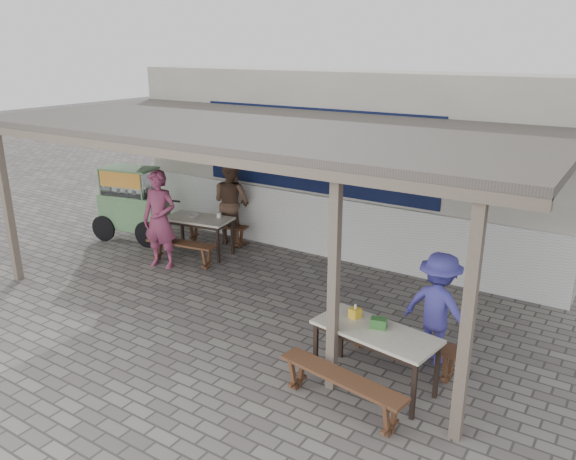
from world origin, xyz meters
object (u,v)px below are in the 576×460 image
(bench_left_street, at_px, (181,248))
(patron_street_side, at_px, (160,219))
(table_right, at_px, (375,336))
(condiment_bowl, at_px, (193,216))
(bench_left_wall, at_px, (216,229))
(table_left, at_px, (199,222))
(donation_box, at_px, (379,323))
(bench_right_wall, at_px, (403,340))
(patron_right_table, at_px, (438,309))
(tissue_box, at_px, (355,313))
(vendor_cart, at_px, (132,201))
(bench_right_street, at_px, (341,384))
(patron_wall_side, at_px, (232,202))
(condiment_jar, at_px, (219,215))

(bench_left_street, relative_size, patron_street_side, 0.78)
(table_right, distance_m, condiment_bowl, 5.44)
(bench_left_wall, xyz_separation_m, condiment_bowl, (-0.02, -0.64, 0.44))
(table_left, xyz_separation_m, donation_box, (4.81, -2.24, 0.14))
(table_right, relative_size, bench_right_wall, 0.97)
(table_left, height_order, patron_right_table, patron_right_table)
(patron_right_table, xyz_separation_m, donation_box, (-0.43, -0.89, 0.06))
(patron_right_table, relative_size, tissue_box, 12.47)
(patron_right_table, bearing_deg, bench_left_street, 3.07)
(tissue_box, relative_size, donation_box, 0.65)
(vendor_cart, distance_m, donation_box, 6.94)
(table_left, distance_m, tissue_box, 4.95)
(bench_right_street, bearing_deg, patron_wall_side, 148.62)
(patron_right_table, height_order, condiment_bowl, patron_right_table)
(bench_right_street, distance_m, condiment_bowl, 5.68)
(bench_right_street, bearing_deg, table_left, 156.43)
(vendor_cart, height_order, tissue_box, vendor_cart)
(bench_right_wall, bearing_deg, patron_wall_side, 160.74)
(table_left, bearing_deg, bench_right_street, -41.26)
(patron_wall_side, relative_size, patron_right_table, 1.17)
(bench_right_street, xyz_separation_m, patron_wall_side, (-4.57, 3.83, 0.54))
(bench_right_street, relative_size, condiment_bowl, 7.67)
(vendor_cart, bearing_deg, bench_right_wall, -24.55)
(bench_left_street, bearing_deg, tissue_box, -28.35)
(table_left, xyz_separation_m, bench_right_street, (4.71, -2.96, -0.33))
(bench_right_wall, xyz_separation_m, vendor_cart, (-6.68, 1.59, 0.50))
(table_right, height_order, donation_box, donation_box)
(bench_left_wall, height_order, patron_street_side, patron_street_side)
(bench_left_street, distance_m, vendor_cart, 2.02)
(table_right, xyz_separation_m, bench_right_wall, (0.10, 0.66, -0.33))
(vendor_cart, bearing_deg, table_right, -30.01)
(tissue_box, distance_m, condiment_bowl, 5.05)
(bench_right_street, bearing_deg, bench_left_wall, 151.87)
(bench_left_street, xyz_separation_m, patron_wall_side, (0.04, 1.50, 0.55))
(patron_wall_side, relative_size, condiment_bowl, 8.37)
(bench_right_wall, distance_m, vendor_cart, 6.88)
(table_left, bearing_deg, bench_left_wall, 90.00)
(patron_street_side, height_order, condiment_jar, patron_street_side)
(bench_left_street, distance_m, patron_right_table, 5.21)
(table_left, height_order, patron_street_side, patron_street_side)
(bench_left_street, distance_m, patron_street_side, 0.68)
(bench_left_wall, bearing_deg, bench_right_street, -45.82)
(bench_right_street, relative_size, patron_right_table, 1.08)
(table_left, relative_size, bench_right_street, 0.86)
(bench_left_wall, relative_size, condiment_bowl, 6.75)
(donation_box, bearing_deg, patron_street_side, 164.57)
(table_left, xyz_separation_m, bench_left_wall, (-0.10, 0.63, -0.33))
(bench_left_street, height_order, vendor_cart, vendor_cart)
(bench_left_street, bearing_deg, table_right, -28.71)
(table_left, height_order, table_right, same)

